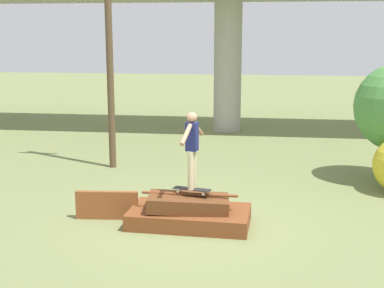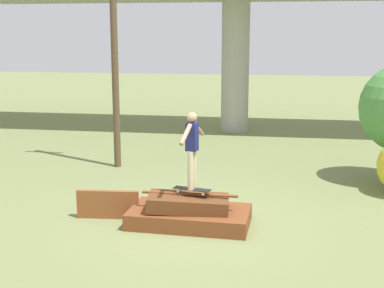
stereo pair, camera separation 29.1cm
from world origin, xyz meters
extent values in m
plane|color=olive|center=(0.00, 0.00, 0.00)|extent=(80.00, 80.00, 0.00)
cube|color=brown|center=(0.00, 0.00, 0.17)|extent=(2.53, 1.42, 0.33)
cube|color=#5B3319|center=(-0.02, -0.06, 0.48)|extent=(1.74, 0.98, 0.36)
cylinder|color=brown|center=(0.00, 0.00, 0.66)|extent=(2.01, 0.06, 0.06)
cube|color=brown|center=(-1.80, 0.09, 0.31)|extent=(1.34, 0.23, 0.61)
cube|color=black|center=(0.05, 0.00, 0.77)|extent=(0.81, 0.36, 0.01)
cylinder|color=silver|center=(0.34, 0.03, 0.72)|extent=(0.06, 0.04, 0.05)
cylinder|color=silver|center=(0.30, -0.14, 0.72)|extent=(0.06, 0.04, 0.05)
cylinder|color=silver|center=(-0.20, 0.15, 0.72)|extent=(0.06, 0.04, 0.05)
cylinder|color=silver|center=(-0.24, -0.02, 0.72)|extent=(0.06, 0.04, 0.05)
cylinder|color=#C6B78E|center=(0.07, 0.09, 1.18)|extent=(0.12, 0.12, 0.80)
cylinder|color=#C6B78E|center=(0.03, -0.08, 1.18)|extent=(0.12, 0.12, 0.80)
cube|color=#191E51|center=(0.05, 0.00, 1.87)|extent=(0.26, 0.25, 0.58)
sphere|color=#A37556|center=(0.05, 0.00, 2.27)|extent=(0.21, 0.21, 0.21)
cylinder|color=#A37556|center=(0.12, 0.34, 1.97)|extent=(0.19, 0.53, 0.37)
cylinder|color=#A37556|center=(-0.02, -0.33, 1.97)|extent=(0.19, 0.53, 0.37)
cylinder|color=#A8A59E|center=(0.00, 10.96, 2.59)|extent=(1.10, 1.10, 5.19)
cylinder|color=brown|center=(-2.93, 4.49, 3.89)|extent=(0.20, 0.20, 7.77)
camera|label=1|loc=(1.47, -10.47, 3.94)|focal=50.00mm
camera|label=2|loc=(1.76, -10.43, 3.94)|focal=50.00mm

